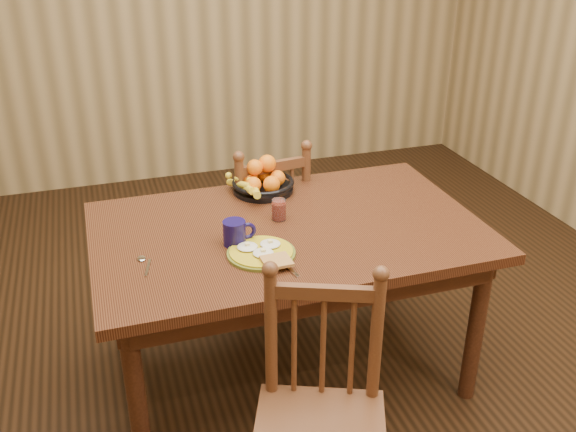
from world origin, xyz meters
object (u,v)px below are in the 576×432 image
object	(u,v)px
dining_table	(288,245)
fruit_bowl	(261,181)
breakfast_plate	(262,252)
chair_far	(263,229)
coffee_mug	(236,232)
chair_near	(320,421)

from	to	relation	value
dining_table	fruit_bowl	xyz separation A→B (m)	(-0.01, 0.38, 0.14)
breakfast_plate	fruit_bowl	xyz separation A→B (m)	(0.16, 0.58, 0.04)
chair_far	coffee_mug	size ratio (longest dim) A/B	6.96
dining_table	coffee_mug	world-z (taller)	coffee_mug
chair_near	coffee_mug	xyz separation A→B (m)	(-0.10, 0.71, 0.35)
breakfast_plate	fruit_bowl	world-z (taller)	fruit_bowl
dining_table	breakfast_plate	bearing A→B (deg)	-130.48
dining_table	chair_near	world-z (taller)	chair_near
chair_far	coffee_mug	distance (m)	0.78
coffee_mug	fruit_bowl	distance (m)	0.51
fruit_bowl	dining_table	bearing A→B (deg)	-88.89
coffee_mug	chair_near	bearing A→B (deg)	-82.26
chair_near	breakfast_plate	size ratio (longest dim) A/B	3.22
breakfast_plate	fruit_bowl	size ratio (longest dim) A/B	0.89
dining_table	chair_near	size ratio (longest dim) A/B	1.72
chair_far	coffee_mug	bearing A→B (deg)	58.41
dining_table	fruit_bowl	size ratio (longest dim) A/B	4.94
dining_table	chair_far	bearing A→B (deg)	85.41
fruit_bowl	coffee_mug	bearing A→B (deg)	-116.99
dining_table	chair_near	distance (m)	0.83
breakfast_plate	dining_table	bearing A→B (deg)	49.52
breakfast_plate	coffee_mug	distance (m)	0.14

